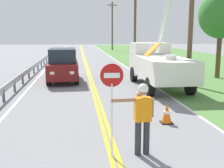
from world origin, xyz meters
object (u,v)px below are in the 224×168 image
object	(u,v)px
stop_sign_paddle	(112,89)
utility_pole_mid	(135,21)
utility_bucket_truck	(157,62)
traffic_cone_lead	(167,114)
traffic_cone_mid	(139,94)
roadside_tree_verge	(221,15)
utility_pole_near	(192,7)
flagger_worker	(142,115)
utility_pole_far	(112,25)
oncoming_suv_nearest	(63,65)

from	to	relation	value
stop_sign_paddle	utility_pole_mid	bearing A→B (deg)	77.16
utility_bucket_truck	utility_pole_mid	distance (m)	16.79
stop_sign_paddle	traffic_cone_lead	bearing A→B (deg)	47.83
traffic_cone_lead	traffic_cone_mid	xyz separation A→B (m)	(-0.22, 3.30, 0.00)
roadside_tree_verge	utility_pole_near	bearing A→B (deg)	-141.44
utility_pole_mid	roadside_tree_verge	bearing A→B (deg)	-77.75
stop_sign_paddle	traffic_cone_lead	distance (m)	3.54
flagger_worker	utility_pole_near	size ratio (longest dim) A/B	0.21
flagger_worker	utility_pole_far	world-z (taller)	utility_pole_far
flagger_worker	utility_bucket_truck	bearing A→B (deg)	71.82
oncoming_suv_nearest	utility_pole_far	world-z (taller)	utility_pole_far
flagger_worker	stop_sign_paddle	distance (m)	1.02
flagger_worker	traffic_cone_mid	distance (m)	5.84
stop_sign_paddle	utility_bucket_truck	bearing A→B (deg)	67.70
roadside_tree_verge	traffic_cone_lead	bearing A→B (deg)	-125.51
flagger_worker	utility_bucket_truck	world-z (taller)	utility_bucket_truck
utility_pole_near	traffic_cone_mid	xyz separation A→B (m)	(-3.75, -3.53, -4.16)
stop_sign_paddle	utility_pole_near	world-z (taller)	utility_pole_near
utility_pole_near	utility_pole_far	xyz separation A→B (m)	(0.08, 37.00, 0.10)
utility_pole_far	stop_sign_paddle	bearing A→B (deg)	-97.14
utility_bucket_truck	traffic_cone_lead	size ratio (longest dim) A/B	9.76
utility_pole_near	stop_sign_paddle	bearing A→B (deg)	-121.72
traffic_cone_lead	roadside_tree_verge	distance (m)	12.11
flagger_worker	utility_pole_mid	xyz separation A→B (m)	(5.07, 25.55, 3.46)
flagger_worker	stop_sign_paddle	size ratio (longest dim) A/B	0.78
roadside_tree_verge	flagger_worker	bearing A→B (deg)	-124.63
roadside_tree_verge	traffic_cone_mid	bearing A→B (deg)	-138.77
oncoming_suv_nearest	traffic_cone_lead	size ratio (longest dim) A/B	6.64
stop_sign_paddle	utility_pole_mid	distance (m)	26.40
stop_sign_paddle	utility_pole_mid	size ratio (longest dim) A/B	0.27
utility_pole_near	utility_pole_mid	bearing A→B (deg)	89.59
utility_bucket_truck	traffic_cone_mid	distance (m)	4.09
roadside_tree_verge	utility_pole_mid	bearing A→B (deg)	102.25
utility_pole_near	utility_bucket_truck	bearing A→B (deg)	-179.18
oncoming_suv_nearest	utility_pole_mid	world-z (taller)	utility_pole_mid
flagger_worker	utility_pole_mid	world-z (taller)	utility_pole_mid
utility_pole_mid	roadside_tree_verge	world-z (taller)	utility_pole_mid
utility_pole_near	utility_pole_mid	distance (m)	16.35
traffic_cone_mid	utility_pole_far	bearing A→B (deg)	84.61
flagger_worker	oncoming_suv_nearest	distance (m)	11.85
flagger_worker	roadside_tree_verge	size ratio (longest dim) A/B	0.31
flagger_worker	roadside_tree_verge	bearing A→B (deg)	55.37
utility_pole_near	utility_pole_mid	xyz separation A→B (m)	(0.12, 16.35, 0.01)
oncoming_suv_nearest	roadside_tree_verge	xyz separation A→B (m)	(10.56, 0.11, 3.21)
stop_sign_paddle	oncoming_suv_nearest	distance (m)	11.78
flagger_worker	stop_sign_paddle	bearing A→B (deg)	-176.46
flagger_worker	utility_pole_near	bearing A→B (deg)	61.72
stop_sign_paddle	traffic_cone_lead	world-z (taller)	stop_sign_paddle
utility_pole_near	flagger_worker	bearing A→B (deg)	-118.28
utility_pole_far	roadside_tree_verge	xyz separation A→B (m)	(3.05, -34.51, -0.32)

